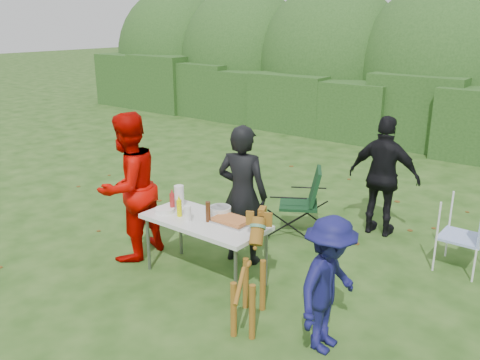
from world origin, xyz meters
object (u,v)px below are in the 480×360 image
Objects in this scene: person_cook at (242,195)px; ketchup_bottle at (172,202)px; paper_towel_roll at (179,196)px; child at (329,285)px; dog at (249,278)px; person_red_jacket at (129,187)px; folding_table at (205,224)px; lawn_chair at (463,234)px; beer_bottle at (208,212)px; person_black_puffy at (384,177)px; camping_chair at (298,201)px; mustard_bottle at (179,208)px.

ketchup_bottle is (-0.57, -0.65, -0.03)m from person_cook.
child is at bearing -11.60° from paper_towel_roll.
ketchup_bottle is 0.85× the size of paper_towel_roll.
person_cook is 1.46m from dog.
person_red_jacket is at bearing 57.70° from dog.
lawn_chair is at bearing 41.99° from folding_table.
beer_bottle is at bearing 42.58° from lawn_chair.
child reaches higher than beer_bottle.
paper_towel_roll is at bearing 164.86° from beer_bottle.
person_red_jacket reaches higher than child.
person_red_jacket is at bearing 32.53° from lawn_chair.
dog is at bearing 115.46° from person_cook.
beer_bottle is at bearing 1.05° from ketchup_bottle.
person_cook is at bearing 32.50° from lawn_chair.
person_black_puffy is 3.01m from ketchup_bottle.
person_black_puffy is 2.98m from dog.
child is 0.85m from dog.
dog is at bearing 77.30° from person_red_jacket.
child reaches higher than folding_table.
lawn_chair is (0.53, 2.42, -0.20)m from child.
person_cook is 1.25m from camping_chair.
folding_table is 1.09m from dog.
dog is at bearing 61.56° from lawn_chair.
camping_chair reaches higher than ketchup_bottle.
beer_bottle is at bearing 91.62° from person_red_jacket.
folding_table is 5.77× the size of paper_towel_roll.
ketchup_bottle is at bearing -71.87° from paper_towel_roll.
lawn_chair is (2.17, 0.28, -0.03)m from camping_chair.
folding_table is 7.50× the size of mustard_bottle.
child is 6.00× the size of ketchup_bottle.
mustard_bottle is at bearing 83.42° from child.
person_black_puffy reaches higher than beer_bottle.
ketchup_bottle is (-1.61, -2.54, -0.01)m from person_black_puffy.
folding_table is 0.36m from mustard_bottle.
person_cook is at bearing 90.01° from beer_bottle.
child is (2.94, -0.18, -0.28)m from person_red_jacket.
paper_towel_roll is (-0.06, 0.18, 0.02)m from ketchup_bottle.
person_cook is 1.81× the size of camping_chair.
camping_chair is 4.44× the size of ketchup_bottle.
person_red_jacket is (-1.14, -0.15, 0.26)m from folding_table.
dog is 2.40m from camping_chair.
person_red_jacket reaches higher than beer_bottle.
person_black_puffy is at bearing 57.68° from ketchup_bottle.
beer_bottle is at bearing 79.38° from child.
mustard_bottle is (0.83, 0.05, -0.10)m from person_red_jacket.
person_cook is 0.78m from paper_towel_roll.
dog is at bearing -25.16° from beer_bottle.
ketchup_bottle reaches higher than mustard_bottle.
camping_chair is at bearing 141.60° from person_red_jacket.
folding_table is at bearing 2.51° from ketchup_bottle.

